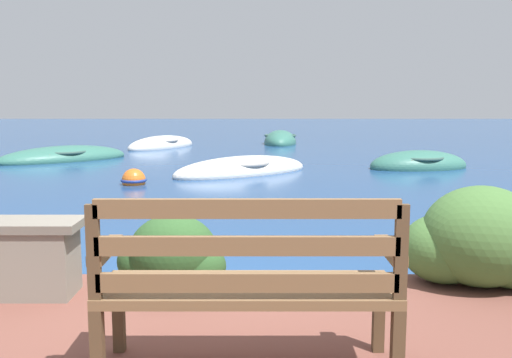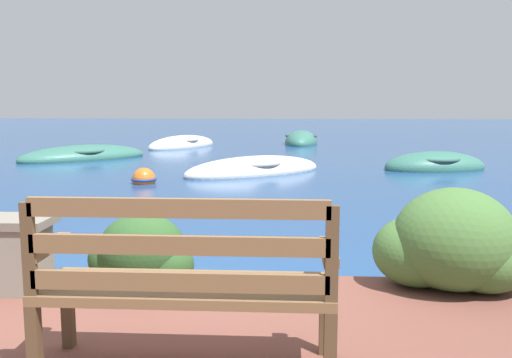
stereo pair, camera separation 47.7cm
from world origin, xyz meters
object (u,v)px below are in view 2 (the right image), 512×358
at_px(rowboat_mid, 435,167).
at_px(rowboat_outer, 182,145).
at_px(park_bench, 185,280).
at_px(mooring_buoy, 144,179).
at_px(rowboat_nearest, 254,171).
at_px(rowboat_distant, 301,142).
at_px(rowboat_far, 83,157).

xyz_separation_m(rowboat_mid, rowboat_outer, (-6.81, 5.52, -0.01)).
xyz_separation_m(park_bench, mooring_buoy, (-2.24, 7.81, -0.63)).
height_order(park_bench, rowboat_nearest, park_bench).
relative_size(rowboat_outer, mooring_buoy, 6.39).
height_order(rowboat_mid, rowboat_outer, rowboat_mid).
relative_size(rowboat_outer, rowboat_distant, 1.22).
bearing_deg(rowboat_mid, rowboat_distant, -79.19).
xyz_separation_m(park_bench, rowboat_outer, (-3.03, 15.80, -0.65)).
distance_m(rowboat_mid, rowboat_far, 8.87).
bearing_deg(rowboat_nearest, mooring_buoy, -178.19).
xyz_separation_m(rowboat_far, rowboat_outer, (1.91, 3.85, 0.00)).
bearing_deg(rowboat_outer, rowboat_nearest, -126.07).
height_order(rowboat_nearest, rowboat_mid, rowboat_mid).
relative_size(rowboat_mid, rowboat_far, 0.74).
relative_size(rowboat_mid, rowboat_outer, 0.81).
height_order(park_bench, mooring_buoy, park_bench).
bearing_deg(rowboat_far, rowboat_nearest, 110.86).
distance_m(rowboat_mid, mooring_buoy, 6.50).
distance_m(park_bench, rowboat_distant, 17.37).
relative_size(rowboat_far, rowboat_distant, 1.34).
relative_size(park_bench, rowboat_nearest, 0.44).
relative_size(park_bench, rowboat_outer, 0.48).
bearing_deg(park_bench, rowboat_outer, 98.06).
height_order(rowboat_mid, rowboat_far, rowboat_mid).
bearing_deg(rowboat_far, park_bench, 71.84).
bearing_deg(rowboat_far, mooring_buoy, 82.46).
distance_m(park_bench, mooring_buoy, 8.15).
bearing_deg(park_bench, rowboat_nearest, 88.77).
xyz_separation_m(rowboat_outer, mooring_buoy, (0.79, -7.99, 0.02)).
bearing_deg(rowboat_distant, rowboat_outer, -64.29).
xyz_separation_m(rowboat_nearest, rowboat_far, (-4.68, 2.54, 0.00)).
height_order(rowboat_outer, rowboat_distant, rowboat_distant).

